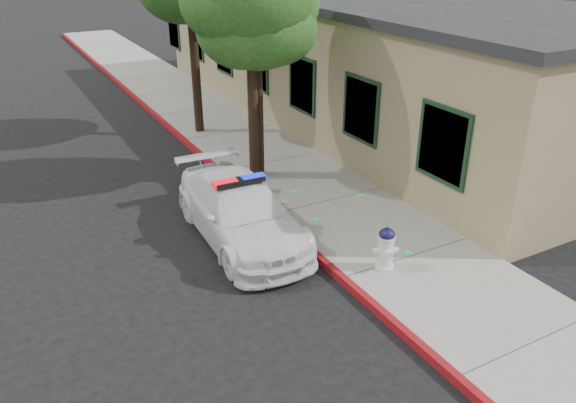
# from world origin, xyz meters

# --- Properties ---
(ground) EXTENTS (120.00, 120.00, 0.00)m
(ground) POSITION_xyz_m (0.00, 0.00, 0.00)
(ground) COLOR black
(ground) RESTS_ON ground
(sidewalk) EXTENTS (3.20, 60.00, 0.15)m
(sidewalk) POSITION_xyz_m (1.60, 3.00, 0.07)
(sidewalk) COLOR gray
(sidewalk) RESTS_ON ground
(red_curb) EXTENTS (0.14, 60.00, 0.16)m
(red_curb) POSITION_xyz_m (0.06, 3.00, 0.08)
(red_curb) COLOR maroon
(red_curb) RESTS_ON ground
(clapboard_building) EXTENTS (7.30, 20.89, 4.24)m
(clapboard_building) POSITION_xyz_m (6.69, 9.00, 2.13)
(clapboard_building) COLOR #9A8665
(clapboard_building) RESTS_ON ground
(police_car) EXTENTS (2.00, 4.54, 1.42)m
(police_car) POSITION_xyz_m (-0.90, 2.56, 0.65)
(police_car) COLOR white
(police_car) RESTS_ON ground
(fire_hydrant) EXTENTS (0.50, 0.44, 0.87)m
(fire_hydrant) POSITION_xyz_m (0.93, -0.09, 0.59)
(fire_hydrant) COLOR white
(fire_hydrant) RESTS_ON sidewalk
(street_tree_near) EXTENTS (3.13, 2.85, 5.22)m
(street_tree_near) POSITION_xyz_m (0.93, 5.33, 4.05)
(street_tree_near) COLOR black
(street_tree_near) RESTS_ON sidewalk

